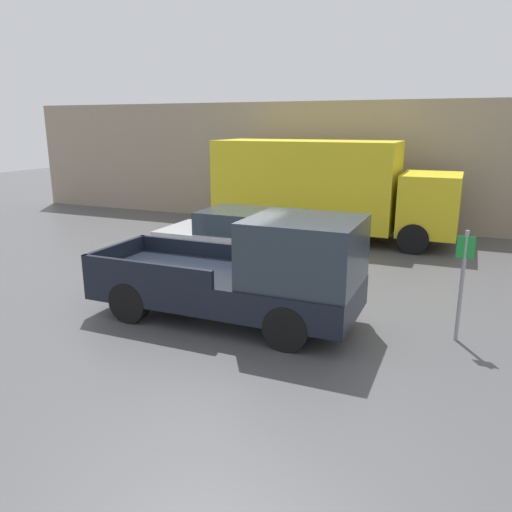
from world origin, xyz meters
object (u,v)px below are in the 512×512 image
(car, at_px, (248,240))
(parking_sign, at_px, (462,279))
(pickup_truck, at_px, (252,274))
(delivery_truck, at_px, (324,187))

(car, bearing_deg, parking_sign, -26.63)
(pickup_truck, bearing_deg, parking_sign, 10.58)
(car, distance_m, parking_sign, 5.99)
(pickup_truck, relative_size, delivery_truck, 0.67)
(delivery_truck, bearing_deg, pickup_truck, -84.22)
(car, distance_m, delivery_truck, 4.78)
(car, bearing_deg, pickup_truck, -64.87)
(car, xyz_separation_m, delivery_truck, (0.78, 4.63, 0.93))
(car, height_order, parking_sign, parking_sign)
(delivery_truck, height_order, parking_sign, delivery_truck)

